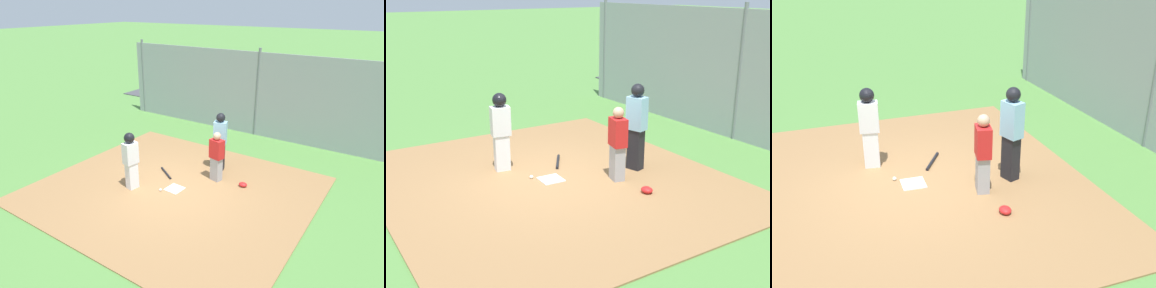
# 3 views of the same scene
# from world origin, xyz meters

# --- Properties ---
(ground_plane) EXTENTS (140.00, 140.00, 0.00)m
(ground_plane) POSITION_xyz_m (0.00, 0.00, 0.00)
(ground_plane) COLOR #51843D
(dirt_infield) EXTENTS (7.20, 6.40, 0.03)m
(dirt_infield) POSITION_xyz_m (0.00, 0.00, 0.01)
(dirt_infield) COLOR olive
(dirt_infield) RESTS_ON ground_plane
(home_plate) EXTENTS (0.46, 0.46, 0.02)m
(home_plate) POSITION_xyz_m (0.00, 0.00, 0.04)
(home_plate) COLOR white
(home_plate) RESTS_ON dirt_infield
(catcher) EXTENTS (0.43, 0.34, 1.48)m
(catcher) POSITION_xyz_m (-0.68, -1.13, 0.79)
(catcher) COLOR #9E9EA3
(catcher) RESTS_ON dirt_infield
(umpire) EXTENTS (0.44, 0.36, 1.81)m
(umpire) POSITION_xyz_m (-0.39, -1.81, 0.99)
(umpire) COLOR black
(umpire) RESTS_ON dirt_infield
(runner) EXTENTS (0.32, 0.42, 1.64)m
(runner) POSITION_xyz_m (1.03, 0.58, 0.96)
(runner) COLOR silver
(runner) RESTS_ON dirt_infield
(baseball_bat) EXTENTS (0.70, 0.47, 0.06)m
(baseball_bat) POSITION_xyz_m (0.77, -0.60, 0.06)
(baseball_bat) COLOR black
(baseball_bat) RESTS_ON dirt_infield
(catcher_mask) EXTENTS (0.24, 0.20, 0.12)m
(catcher_mask) POSITION_xyz_m (-1.51, -1.20, 0.09)
(catcher_mask) COLOR red
(catcher_mask) RESTS_ON dirt_infield
(baseball) EXTENTS (0.07, 0.07, 0.07)m
(baseball) POSITION_xyz_m (0.26, 0.30, 0.07)
(baseball) COLOR white
(baseball) RESTS_ON dirt_infield
(backstop_fence) EXTENTS (12.00, 0.10, 3.35)m
(backstop_fence) POSITION_xyz_m (0.00, -5.32, 1.60)
(backstop_fence) COLOR #93999E
(backstop_fence) RESTS_ON ground_plane
(parked_car_blue) EXTENTS (4.31, 2.10, 1.28)m
(parked_car_blue) POSITION_xyz_m (2.64, -9.20, 0.61)
(parked_car_blue) COLOR #28428C
(parked_car_blue) RESTS_ON parking_lot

